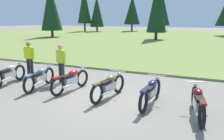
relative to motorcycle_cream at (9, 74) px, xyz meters
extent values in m
plane|color=gray|center=(4.49, 0.01, -0.44)|extent=(140.00, 140.00, 0.00)
cube|color=olive|center=(4.49, 25.98, -0.39)|extent=(80.00, 44.00, 0.10)
cylinder|color=#47331E|center=(1.11, 22.19, 0.07)|extent=(0.36, 0.36, 1.02)
cone|color=#143319|center=(1.11, 22.19, 4.09)|extent=(2.49, 2.49, 7.01)
cylinder|color=#47331E|center=(-16.90, 34.88, 0.45)|extent=(0.36, 0.36, 1.77)
cone|color=#143319|center=(-16.90, 34.88, 5.05)|extent=(2.89, 2.89, 7.44)
cylinder|color=#47331E|center=(-2.79, 44.08, 0.22)|extent=(0.36, 0.36, 1.31)
cone|color=#143319|center=(-2.79, 44.08, 4.22)|extent=(3.54, 3.54, 6.69)
cylinder|color=#47331E|center=(-8.28, 40.07, 0.33)|extent=(0.36, 0.36, 1.54)
cone|color=#143319|center=(-8.28, 40.07, 4.06)|extent=(3.43, 3.43, 5.91)
cylinder|color=#47331E|center=(-14.48, 35.76, 0.09)|extent=(0.36, 0.36, 1.06)
cone|color=#143319|center=(-14.48, 35.76, 3.73)|extent=(2.90, 2.90, 6.20)
cylinder|color=#47331E|center=(-13.68, 20.14, 0.10)|extent=(0.36, 0.36, 1.08)
cone|color=#143319|center=(-13.68, 20.14, 3.96)|extent=(3.02, 3.02, 6.64)
torus|color=black|center=(-0.10, 0.68, -0.09)|extent=(0.20, 0.71, 0.70)
cube|color=silver|center=(0.00, -0.01, -0.04)|extent=(0.29, 0.66, 0.28)
ellipsoid|color=beige|center=(-0.03, 0.17, 0.24)|extent=(0.32, 0.51, 0.22)
cube|color=black|center=(0.03, -0.23, 0.18)|extent=(0.28, 0.51, 0.10)
cylinder|color=silver|center=(-0.08, 0.58, 0.42)|extent=(0.62, 0.12, 0.03)
sphere|color=silver|center=(-0.10, 0.70, 0.29)|extent=(0.14, 0.14, 0.14)
cylinder|color=silver|center=(0.18, -0.29, -0.14)|extent=(0.15, 0.55, 0.07)
torus|color=black|center=(1.49, 0.76, -0.09)|extent=(0.20, 0.71, 0.70)
torus|color=black|center=(1.70, -0.63, -0.09)|extent=(0.20, 0.71, 0.70)
cube|color=silver|center=(1.60, 0.06, -0.04)|extent=(0.29, 0.66, 0.28)
ellipsoid|color=#598CC6|center=(1.57, 0.24, 0.24)|extent=(0.33, 0.51, 0.22)
cube|color=black|center=(1.63, -0.15, 0.18)|extent=(0.29, 0.51, 0.10)
cube|color=#598CC6|center=(1.70, -0.63, 0.25)|extent=(0.19, 0.34, 0.06)
cylinder|color=silver|center=(1.51, 0.66, 0.42)|extent=(0.62, 0.12, 0.03)
sphere|color=silver|center=(1.49, 0.78, 0.29)|extent=(0.14, 0.14, 0.14)
cylinder|color=silver|center=(1.78, -0.21, -0.14)|extent=(0.15, 0.55, 0.07)
torus|color=black|center=(3.01, 0.96, -0.09)|extent=(0.19, 0.71, 0.70)
torus|color=black|center=(2.82, -0.43, -0.09)|extent=(0.19, 0.71, 0.70)
cube|color=silver|center=(2.92, 0.27, -0.04)|extent=(0.28, 0.66, 0.28)
ellipsoid|color=#AD1919|center=(2.94, 0.45, 0.24)|extent=(0.32, 0.51, 0.22)
cube|color=black|center=(2.89, 0.05, 0.18)|extent=(0.28, 0.50, 0.10)
cube|color=#AD1919|center=(2.82, -0.43, 0.25)|extent=(0.18, 0.34, 0.06)
cylinder|color=silver|center=(3.00, 0.86, 0.42)|extent=(0.62, 0.11, 0.03)
sphere|color=silver|center=(3.01, 0.98, 0.29)|extent=(0.14, 0.14, 0.14)
cylinder|color=silver|center=(3.02, -0.05, -0.14)|extent=(0.14, 0.55, 0.07)
torus|color=black|center=(4.68, 0.82, -0.09)|extent=(0.20, 0.71, 0.70)
torus|color=black|center=(4.47, -0.56, -0.09)|extent=(0.20, 0.71, 0.70)
cube|color=silver|center=(4.57, 0.13, -0.04)|extent=(0.29, 0.66, 0.28)
ellipsoid|color=brown|center=(4.60, 0.31, 0.24)|extent=(0.33, 0.51, 0.22)
cube|color=black|center=(4.54, -0.09, 0.18)|extent=(0.29, 0.51, 0.10)
cube|color=brown|center=(4.47, -0.56, 0.25)|extent=(0.18, 0.34, 0.06)
cylinder|color=silver|center=(4.66, 0.73, 0.42)|extent=(0.62, 0.12, 0.03)
sphere|color=silver|center=(4.68, 0.84, 0.29)|extent=(0.14, 0.14, 0.14)
cylinder|color=silver|center=(4.67, -0.18, -0.14)|extent=(0.15, 0.55, 0.07)
torus|color=black|center=(6.11, 0.77, -0.09)|extent=(0.14, 0.70, 0.70)
torus|color=black|center=(6.04, -0.63, -0.09)|extent=(0.14, 0.70, 0.70)
cube|color=silver|center=(6.08, 0.07, -0.04)|extent=(0.23, 0.65, 0.28)
ellipsoid|color=navy|center=(6.09, 0.25, 0.24)|extent=(0.28, 0.49, 0.22)
cube|color=black|center=(6.07, -0.15, 0.18)|extent=(0.24, 0.49, 0.10)
cube|color=navy|center=(6.04, -0.63, 0.25)|extent=(0.16, 0.33, 0.06)
cylinder|color=silver|center=(6.11, 0.67, 0.42)|extent=(0.62, 0.06, 0.03)
sphere|color=silver|center=(6.12, 0.79, 0.29)|extent=(0.14, 0.14, 0.14)
cylinder|color=silver|center=(6.20, -0.24, -0.14)|extent=(0.10, 0.55, 0.07)
torus|color=black|center=(7.37, 0.42, -0.09)|extent=(0.24, 0.71, 0.70)
torus|color=black|center=(7.65, -0.95, -0.09)|extent=(0.24, 0.71, 0.70)
cube|color=silver|center=(7.51, -0.27, -0.04)|extent=(0.32, 0.67, 0.28)
ellipsoid|color=maroon|center=(7.48, -0.09, 0.24)|extent=(0.35, 0.52, 0.22)
cube|color=black|center=(7.56, -0.48, 0.18)|extent=(0.31, 0.51, 0.10)
cube|color=maroon|center=(7.65, -0.95, 0.25)|extent=(0.20, 0.34, 0.06)
cylinder|color=silver|center=(7.39, 0.32, 0.42)|extent=(0.61, 0.15, 0.03)
sphere|color=silver|center=(7.37, 0.44, 0.29)|extent=(0.14, 0.14, 0.14)
cylinder|color=silver|center=(7.71, -0.53, -0.14)|extent=(0.18, 0.55, 0.07)
cylinder|color=black|center=(-0.01, 1.35, 0.00)|extent=(0.14, 0.14, 0.88)
cylinder|color=black|center=(-0.18, 1.32, 0.00)|extent=(0.14, 0.14, 0.88)
cube|color=#D8EA19|center=(-0.10, 1.33, 0.72)|extent=(0.39, 0.27, 0.56)
sphere|color=#9E7051|center=(-0.10, 1.33, 1.12)|extent=(0.22, 0.22, 0.22)
cylinder|color=#D8EA19|center=(0.13, 1.37, 0.70)|extent=(0.09, 0.09, 0.52)
cylinder|color=#D8EA19|center=(-0.32, 1.30, 0.70)|extent=(0.09, 0.09, 0.52)
cylinder|color=#2D2D38|center=(2.00, 1.05, 0.00)|extent=(0.14, 0.14, 0.88)
cylinder|color=#2D2D38|center=(1.83, 1.10, 0.00)|extent=(0.14, 0.14, 0.88)
cube|color=#C6E52D|center=(1.91, 1.07, 0.72)|extent=(0.41, 0.31, 0.56)
sphere|color=tan|center=(1.91, 1.07, 1.12)|extent=(0.22, 0.22, 0.22)
cylinder|color=#C6E52D|center=(2.14, 1.01, 0.70)|extent=(0.09, 0.09, 0.52)
cylinder|color=#C6E52D|center=(1.69, 1.13, 0.70)|extent=(0.09, 0.09, 0.52)
camera|label=1|loc=(7.71, -6.65, 2.28)|focal=36.04mm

